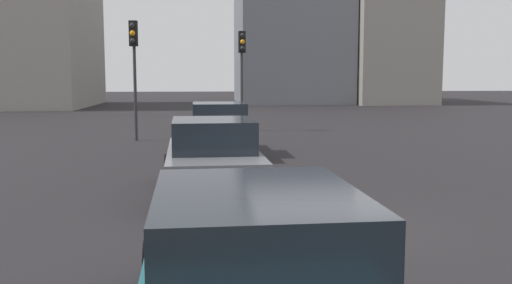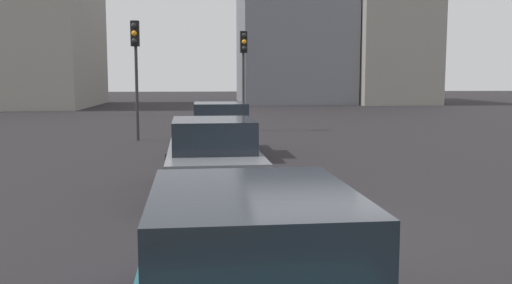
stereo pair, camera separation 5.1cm
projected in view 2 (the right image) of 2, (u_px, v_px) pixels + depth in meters
name	position (u px, v px, depth m)	size (l,w,h in m)	color
ground_plane	(332.00, 237.00, 8.47)	(160.00, 160.00, 0.20)	black
car_silver_right_lead	(220.00, 129.00, 16.71)	(4.18, 1.99, 1.55)	#A8AAB2
car_grey_right_second	(213.00, 158.00, 10.97)	(4.29, 2.06, 1.50)	slate
car_teal_right_third	(251.00, 278.00, 4.47)	(4.58, 2.04, 1.46)	#19606B
traffic_light_near_left	(135.00, 55.00, 19.99)	(0.33, 0.31, 4.29)	#2D2D30
traffic_light_near_right	(244.00, 60.00, 23.70)	(0.33, 0.31, 4.22)	#2D2D30
building_facade_left	(378.00, 53.00, 51.22)	(14.58, 6.53, 8.85)	gray
building_facade_center	(292.00, 40.00, 50.12)	(11.81, 9.26, 11.13)	slate
building_facade_right	(20.00, 29.00, 43.21)	(13.50, 10.86, 11.94)	gray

